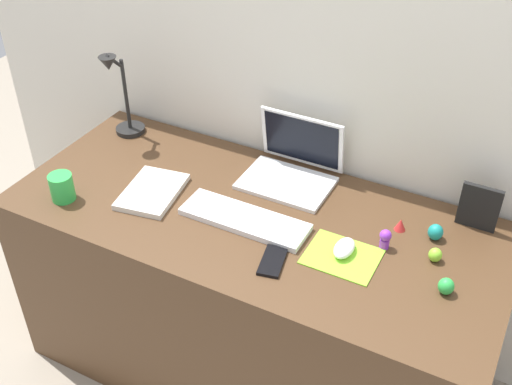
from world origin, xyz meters
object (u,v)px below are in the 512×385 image
toy_figurine_green (446,286)px  toy_figurine_lime (435,255)px  laptop (293,164)px  desk_lamp (121,97)px  toy_figurine_purple (385,238)px  notebook_pad (152,192)px  toy_figurine_teal (435,232)px  cell_phone (273,261)px  coffee_mug (62,187)px  mouse (344,248)px  keyboard (245,219)px  toy_figurine_red (400,225)px  picture_frame (479,207)px

toy_figurine_green → toy_figurine_lime: (-0.06, 0.12, -0.00)m
laptop → desk_lamp: desk_lamp is taller
laptop → toy_figurine_purple: laptop is taller
toy_figurine_green → toy_figurine_lime: toy_figurine_green is taller
notebook_pad → toy_figurine_teal: bearing=3.8°
cell_phone → coffee_mug: (-0.74, -0.04, 0.04)m
mouse → toy_figurine_green: bearing=-4.1°
desk_lamp → notebook_pad: desk_lamp is taller
toy_figurine_lime → toy_figurine_purple: size_ratio=0.66×
laptop → coffee_mug: bearing=-143.0°
laptop → toy_figurine_teal: (0.52, -0.10, -0.03)m
mouse → desk_lamp: (-0.98, 0.25, 0.14)m
keyboard → toy_figurine_teal: 0.58m
coffee_mug → toy_figurine_purple: bearing=14.1°
mouse → coffee_mug: bearing=-169.2°
laptop → toy_figurine_purple: 0.45m
keyboard → mouse: bearing=0.9°
toy_figurine_purple → toy_figurine_red: bearing=80.8°
laptop → toy_figurine_purple: size_ratio=4.63×
desk_lamp → toy_figurine_lime: (1.22, -0.15, -0.14)m
cell_phone → toy_figurine_lime: (0.41, 0.23, 0.02)m
cell_phone → toy_figurine_purple: bearing=26.7°
keyboard → toy_figurine_red: (0.44, 0.19, 0.01)m
notebook_pad → desk_lamp: bearing=130.0°
cell_phone → notebook_pad: notebook_pad is taller
mouse → toy_figurine_lime: 0.26m
keyboard → cell_phone: size_ratio=3.20×
laptop → toy_figurine_teal: 0.53m
cell_phone → toy_figurine_red: toy_figurine_red is taller
desk_lamp → coffee_mug: desk_lamp is taller
picture_frame → toy_figurine_red: size_ratio=3.85×
cell_phone → toy_figurine_red: (0.28, 0.31, 0.01)m
keyboard → mouse: (0.33, 0.00, 0.01)m
mouse → notebook_pad: 0.67m
toy_figurine_red → toy_figurine_lime: size_ratio=0.90×
keyboard → desk_lamp: bearing=158.9°
notebook_pad → toy_figurine_lime: bearing=-2.4°
desk_lamp → toy_figurine_green: bearing=-11.8°
toy_figurine_green → toy_figurine_teal: size_ratio=0.96×
laptop → mouse: 0.42m
keyboard → coffee_mug: size_ratio=4.47×
picture_frame → mouse: bearing=-135.8°
keyboard → toy_figurine_teal: size_ratio=8.05×
toy_figurine_green → toy_figurine_teal: toy_figurine_teal is taller
cell_phone → toy_figurine_teal: (0.39, 0.32, 0.02)m
mouse → toy_figurine_purple: bearing=39.9°
mouse → notebook_pad: bearing=-178.4°
mouse → notebook_pad: size_ratio=0.40×
toy_figurine_teal → toy_figurine_lime: bearing=-75.4°
coffee_mug → toy_figurine_lime: 1.18m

